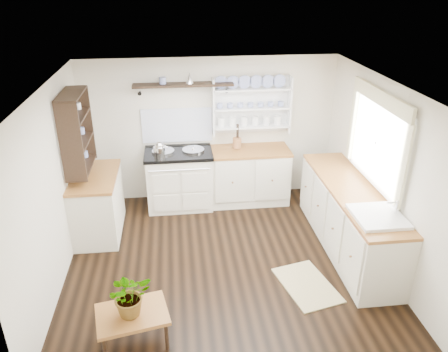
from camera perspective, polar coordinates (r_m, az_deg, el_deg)
The scene contains 19 objects.
floor at distance 5.87m, azimuth -0.05°, elevation -10.82°, with size 4.00×3.80×0.01m, color black.
wall_back at distance 7.03m, azimuth -1.86°, elevation 6.05°, with size 4.00×0.02×2.30m, color beige.
wall_right at distance 5.84m, azimuth 19.84°, elevation 0.37°, with size 0.02×3.80×2.30m, color beige.
wall_left at distance 5.45m, azimuth -21.45°, elevation -1.70°, with size 0.02×3.80×2.30m, color beige.
ceiling at distance 4.89m, azimuth -0.06°, elevation 11.55°, with size 4.00×3.80×0.01m, color white.
window at distance 5.79m, azimuth 19.36°, elevation 4.69°, with size 0.08×1.55×1.22m.
aga_cooker at distance 6.96m, azimuth -5.83°, elevation -0.30°, with size 1.04×0.72×0.96m.
back_cabinets at distance 7.09m, azimuth 3.27°, elevation 0.16°, with size 1.27×0.63×0.90m.
right_cabinets at distance 6.10m, azimuth 15.97°, elevation -5.26°, with size 0.62×2.43×0.90m.
belfast_sink at distance 5.35m, azimuth 19.30°, elevation -6.10°, with size 0.55×0.60×0.45m.
left_cabinets at distance 6.47m, azimuth -16.17°, elevation -3.46°, with size 0.62×1.13×0.90m.
plate_rack at distance 6.96m, azimuth 3.53°, elevation 9.31°, with size 1.20×0.22×0.90m.
high_shelf at distance 6.68m, azimuth -5.35°, elevation 11.71°, with size 1.50×0.29×0.16m.
left_shelving at distance 6.07m, azimuth -18.70°, elevation 5.56°, with size 0.28×0.80×1.05m, color black.
kettle at distance 6.63m, azimuth -8.43°, elevation 3.54°, with size 0.18×0.18×0.22m, color silver, non-canonical shape.
utensil_crock at distance 6.92m, azimuth 1.71°, elevation 4.35°, with size 0.14×0.14×0.16m, color #986137.
center_table at distance 4.66m, azimuth -11.89°, elevation -17.51°, with size 0.78×0.62×0.38m.
potted_plant at distance 4.48m, azimuth -12.21°, elevation -14.90°, with size 0.42×0.36×0.46m, color #3F7233.
floor_rug at distance 5.54m, azimuth 10.77°, elevation -13.82°, with size 0.55×0.85×0.02m, color #9A8959.
Camera 1 is at (-0.55, -4.72, 3.45)m, focal length 35.00 mm.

